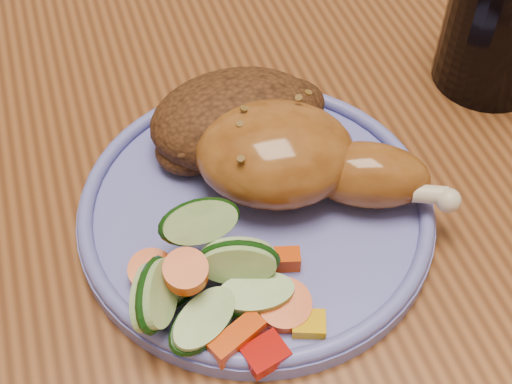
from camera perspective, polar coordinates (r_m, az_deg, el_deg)
dining_table at (r=0.62m, az=1.32°, el=1.68°), size 0.90×1.40×0.75m
plate at (r=0.47m, az=0.00°, el=-1.62°), size 0.23×0.23×0.01m
plate_rim at (r=0.46m, az=0.00°, el=-0.79°), size 0.23×0.23×0.01m
chicken_leg at (r=0.46m, az=3.36°, el=2.69°), size 0.16×0.13×0.06m
rice_pilaf at (r=0.50m, az=-1.39°, el=5.87°), size 0.13×0.09×0.05m
vegetable_pile at (r=0.42m, az=-3.69°, el=-7.26°), size 0.12×0.11×0.06m
drinking_glass at (r=0.57m, az=19.21°, el=12.97°), size 0.09×0.09×0.11m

